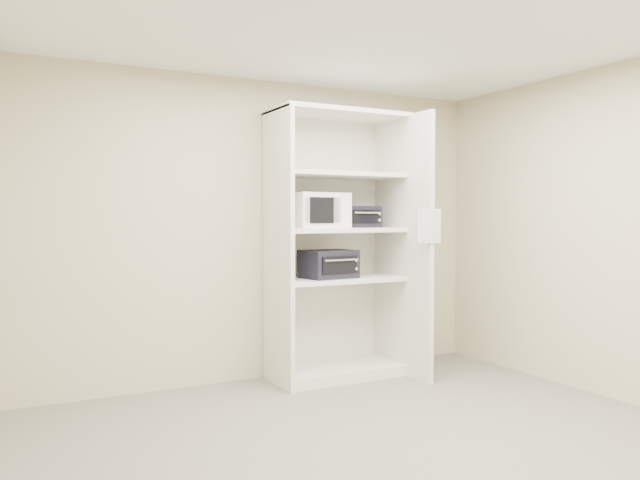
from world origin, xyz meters
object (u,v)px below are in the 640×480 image
shelving_unit (342,254)px  toaster_oven_upper (359,217)px  microwave (315,210)px  toaster_oven_lower (329,264)px

shelving_unit → toaster_oven_upper: bearing=12.6°
shelving_unit → microwave: size_ratio=4.63×
microwave → toaster_oven_upper: microwave is taller
toaster_oven_upper → toaster_oven_lower: (-0.38, -0.10, -0.42)m
toaster_oven_lower → toaster_oven_upper: bearing=8.1°
shelving_unit → toaster_oven_lower: size_ratio=5.35×
shelving_unit → toaster_oven_upper: 0.41m
shelving_unit → toaster_oven_lower: 0.19m
microwave → toaster_oven_lower: size_ratio=1.16×
shelving_unit → microwave: 0.48m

